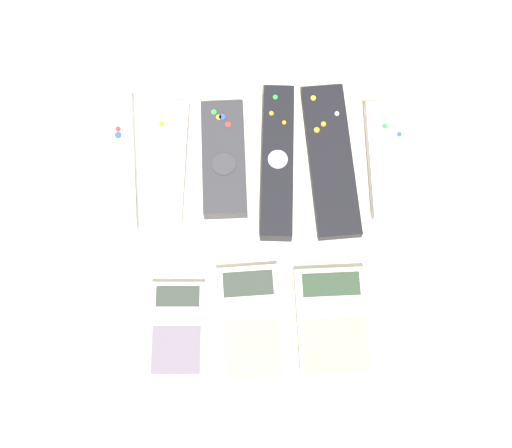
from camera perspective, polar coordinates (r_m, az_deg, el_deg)
name	(u,v)px	position (r m, az deg, el deg)	size (l,w,h in m)	color
ground_plane	(257,254)	(0.90, 0.08, -2.42)	(3.00, 3.00, 0.00)	beige
remote_0	(116,163)	(0.95, -11.16, 4.80)	(0.06, 0.19, 0.02)	#B7B7BC
remote_1	(169,163)	(0.94, -6.97, 4.89)	(0.06, 0.18, 0.02)	silver
remote_2	(224,159)	(0.93, -2.59, 5.22)	(0.06, 0.16, 0.02)	#333338
remote_3	(278,162)	(0.93, 1.73, 5.00)	(0.05, 0.21, 0.03)	black
remote_4	(331,160)	(0.94, 5.98, 5.09)	(0.07, 0.21, 0.02)	black
remote_5	(390,160)	(0.95, 10.66, 5.06)	(0.06, 0.16, 0.02)	white
calculator_0	(177,329)	(0.88, -6.32, -8.33)	(0.07, 0.12, 0.01)	#B2B2B7
calculator_1	(251,323)	(0.88, -0.42, -7.94)	(0.08, 0.14, 0.02)	silver
calculator_2	(333,322)	(0.88, 6.21, -7.77)	(0.09, 0.13, 0.02)	beige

